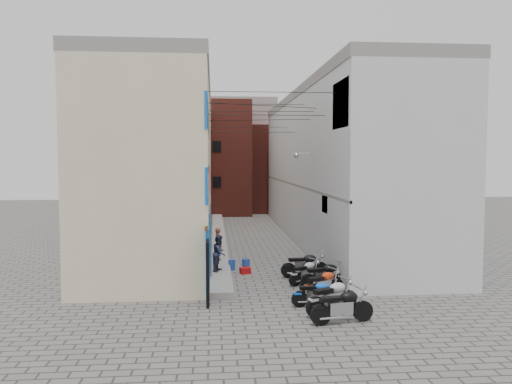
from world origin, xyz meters
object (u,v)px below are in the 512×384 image
object	(u,v)px
person_a	(218,244)
water_jug_far	(232,265)
motorcycle_g	(305,264)
motorcycle_b	(332,295)
motorcycle_e	(325,274)
red_crate	(245,271)
motorcycle_c	(317,292)
motorcycle_f	(306,271)
motorcycle_d	(323,282)
water_jug_near	(246,265)
person_b	(219,253)
motorcycle_a	(342,304)

from	to	relation	value
person_a	water_jug_far	distance (m)	1.43
motorcycle_g	motorcycle_b	bearing A→B (deg)	-3.07
motorcycle_b	motorcycle_e	bearing A→B (deg)	143.56
motorcycle_e	red_crate	xyz separation A→B (m)	(-2.85, 2.80, -0.44)
motorcycle_g	motorcycle_c	bearing A→B (deg)	-7.86
motorcycle_b	motorcycle_f	distance (m)	3.84
motorcycle_d	red_crate	world-z (taller)	motorcycle_d
motorcycle_g	motorcycle_f	bearing A→B (deg)	-10.40
motorcycle_b	water_jug_near	xyz separation A→B (m)	(-2.36, 6.24, -0.32)
motorcycle_c	motorcycle_g	distance (m)	4.12
water_jug_far	water_jug_near	bearing A→B (deg)	-25.75
motorcycle_f	person_b	distance (m)	3.75
motorcycle_a	red_crate	xyz separation A→B (m)	(-2.48, 6.74, -0.45)
motorcycle_a	motorcycle_b	xyz separation A→B (m)	(-0.06, 0.98, 0.01)
person_a	water_jug_far	xyz separation A→B (m)	(0.57, -1.06, -0.77)
motorcycle_a	person_a	world-z (taller)	person_a
person_b	water_jug_far	distance (m)	1.54
water_jug_near	motorcycle_b	bearing A→B (deg)	-69.28
motorcycle_b	red_crate	xyz separation A→B (m)	(-2.42, 5.76, -0.46)
motorcycle_g	water_jug_far	size ratio (longest dim) A/B	4.31
motorcycle_b	motorcycle_e	distance (m)	2.99
motorcycle_b	motorcycle_g	bearing A→B (deg)	151.72
motorcycle_f	water_jug_near	size ratio (longest dim) A/B	3.22
motorcycle_a	water_jug_far	distance (m)	8.11
motorcycle_a	person_a	xyz separation A→B (m)	(-3.61, 8.57, 0.42)
water_jug_far	red_crate	size ratio (longest dim) A/B	1.07
motorcycle_a	person_a	size ratio (longest dim) A/B	1.35
motorcycle_a	motorcycle_g	world-z (taller)	motorcycle_a
motorcycle_a	person_b	size ratio (longest dim) A/B	1.34
motorcycle_c	water_jug_near	xyz separation A→B (m)	(-2.01, 5.48, -0.22)
water_jug_near	water_jug_far	world-z (taller)	water_jug_near
motorcycle_d	motorcycle_c	bearing A→B (deg)	-51.38
motorcycle_a	motorcycle_f	distance (m)	4.81
motorcycle_b	motorcycle_c	xyz separation A→B (m)	(-0.34, 0.76, -0.10)
person_b	water_jug_near	size ratio (longest dim) A/B	2.76
person_a	red_crate	world-z (taller)	person_a
person_b	water_jug_far	size ratio (longest dim) A/B	3.24
water_jug_far	motorcycle_g	bearing A→B (deg)	-29.16
motorcycle_d	motorcycle_e	world-z (taller)	motorcycle_e
motorcycle_c	person_b	distance (m)	5.59
motorcycle_d	person_a	distance (m)	6.78
motorcycle_d	person_b	bearing A→B (deg)	-161.56
motorcycle_b	person_a	xyz separation A→B (m)	(-3.54, 7.59, 0.41)
motorcycle_c	motorcycle_g	bearing A→B (deg)	174.82
motorcycle_c	person_a	distance (m)	7.56
motorcycle_d	person_a	size ratio (longest dim) A/B	1.23
motorcycle_a	motorcycle_b	distance (m)	0.98
person_a	water_jug_near	bearing A→B (deg)	-157.63
motorcycle_c	motorcycle_g	xyz separation A→B (m)	(0.35, 4.11, 0.09)
motorcycle_b	motorcycle_c	distance (m)	0.84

